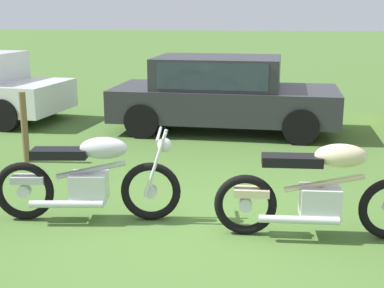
{
  "coord_description": "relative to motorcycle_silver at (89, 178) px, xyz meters",
  "views": [
    {
      "loc": [
        0.74,
        -5.2,
        2.27
      ],
      "look_at": [
        -0.11,
        1.0,
        0.69
      ],
      "focal_mm": 49.56,
      "sensor_mm": 36.0,
      "label": 1
    }
  ],
  "objects": [
    {
      "name": "fence_post_wooden",
      "position": [
        -1.73,
        2.14,
        0.06
      ],
      "size": [
        0.1,
        0.1,
        1.09
      ],
      "primitive_type": "cylinder",
      "color": "brown",
      "rests_on": "ground"
    },
    {
      "name": "car_charcoal",
      "position": [
        1.08,
        4.75,
        0.32
      ],
      "size": [
        4.32,
        2.07,
        1.43
      ],
      "rotation": [
        0.0,
        0.0,
        -0.04
      ],
      "color": "#2D2D33",
      "rests_on": "ground"
    },
    {
      "name": "ground_plane",
      "position": [
        1.14,
        -0.14,
        -0.48
      ],
      "size": [
        120.0,
        120.0,
        0.0
      ],
      "primitive_type": "plane",
      "color": "#476B2D"
    },
    {
      "name": "motorcycle_silver",
      "position": [
        0.0,
        0.0,
        0.0
      ],
      "size": [
        2.06,
        0.7,
        1.02
      ],
      "rotation": [
        0.0,
        0.0,
        0.13
      ],
      "color": "black",
      "rests_on": "ground"
    },
    {
      "name": "motorcycle_cream",
      "position": [
        2.48,
        -0.13,
        0.01
      ],
      "size": [
        2.12,
        0.64,
        1.02
      ],
      "rotation": [
        0.0,
        0.0,
        0.05
      ],
      "color": "black",
      "rests_on": "ground"
    }
  ]
}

